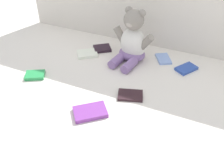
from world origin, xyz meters
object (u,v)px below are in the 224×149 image
teddy_bear (132,42)px  book_case_0 (35,75)px  book_case_7 (90,112)px  book_case_2 (163,59)px  book_case_4 (186,69)px  book_case_5 (87,54)px  book_case_6 (102,48)px  book_case_3 (130,95)px

teddy_bear → book_case_0: size_ratio=3.13×
book_case_0 → book_case_7: 0.40m
book_case_2 → book_case_4: book_case_4 is taller
book_case_5 → book_case_6: bearing=-67.7°
book_case_3 → book_case_7: 0.21m
book_case_0 → book_case_2: bearing=-82.1°
book_case_4 → book_case_5: (-0.56, -0.08, 0.00)m
teddy_bear → book_case_0: teddy_bear is taller
book_case_0 → book_case_3: book_case_0 is taller
book_case_0 → book_case_5: book_case_0 is taller
book_case_6 → book_case_7: size_ratio=0.71×
book_case_3 → book_case_6: 0.45m
book_case_0 → book_case_5: (0.14, 0.30, -0.00)m
teddy_bear → book_case_5: bearing=-157.2°
book_case_2 → teddy_bear: bearing=172.0°
book_case_2 → book_case_7: size_ratio=0.77×
teddy_bear → book_case_5: 0.28m
book_case_3 → book_case_5: bearing=37.9°
book_case_2 → book_case_6: book_case_6 is taller
book_case_6 → book_case_7: 0.54m
book_case_0 → book_case_7: (0.39, -0.12, 0.00)m
book_case_4 → teddy_bear: bearing=-142.9°
book_case_5 → book_case_3: bearing=-160.9°
book_case_3 → book_case_4: bearing=-49.5°
book_case_4 → book_case_5: 0.57m
book_case_0 → book_case_7: bearing=-136.5°
teddy_bear → book_case_4: bearing=13.1°
book_case_3 → book_case_4: size_ratio=1.02×
teddy_bear → book_case_3: size_ratio=2.61×
book_case_2 → book_case_5: (-0.42, -0.13, 0.00)m
book_case_0 → book_case_2: 0.71m
book_case_5 → book_case_6: (0.05, 0.09, 0.00)m
book_case_2 → book_case_3: 0.38m
book_case_3 → book_case_7: bearing=127.8°
teddy_bear → book_case_2: 0.21m
book_case_0 → book_case_6: bearing=-56.1°
teddy_bear → book_case_4: teddy_bear is taller
teddy_bear → book_case_4: 0.32m
teddy_bear → book_case_3: bearing=-61.2°
teddy_bear → book_case_3: 0.34m
teddy_bear → book_case_3: (0.11, -0.31, -0.10)m
book_case_5 → book_case_7: 0.48m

